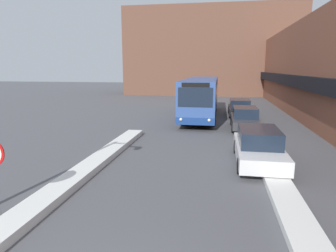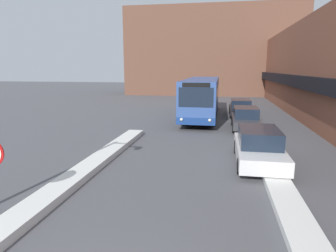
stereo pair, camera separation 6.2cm
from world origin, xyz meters
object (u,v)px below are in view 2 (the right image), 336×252
at_px(parked_car_front, 259,146).
at_px(parked_car_middle, 246,118).
at_px(parked_car_back, 241,108).
at_px(city_bus, 202,96).

xyz_separation_m(parked_car_front, parked_car_middle, (0.00, 7.49, -0.01)).
distance_m(parked_car_front, parked_car_back, 13.21).
relative_size(city_bus, parked_car_front, 2.62).
bearing_deg(parked_car_back, parked_car_middle, -90.00).
bearing_deg(parked_car_front, parked_car_back, 90.00).
height_order(parked_car_middle, parked_car_back, parked_car_middle).
height_order(city_bus, parked_car_back, city_bus).
height_order(parked_car_front, parked_car_back, parked_car_front).
distance_m(parked_car_middle, parked_car_back, 5.72).
xyz_separation_m(parked_car_middle, parked_car_back, (-0.00, 5.72, -0.02)).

